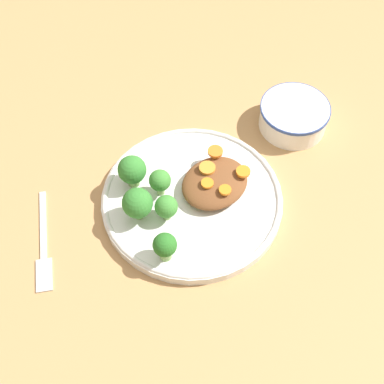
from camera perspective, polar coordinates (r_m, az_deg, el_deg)
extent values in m
plane|color=tan|center=(0.87, 0.00, -1.21)|extent=(4.00, 4.00, 0.00)
cylinder|color=silver|center=(0.86, 0.00, -0.89)|extent=(0.29, 0.29, 0.02)
torus|color=silver|center=(0.85, 0.00, -0.57)|extent=(0.29, 0.29, 0.01)
cylinder|color=white|center=(0.97, 10.77, 7.94)|extent=(0.12, 0.12, 0.05)
cylinder|color=#2D478C|center=(0.95, 10.97, 8.77)|extent=(0.12, 0.12, 0.01)
cylinder|color=white|center=(0.96, 10.90, 8.48)|extent=(0.10, 0.10, 0.01)
ellipsoid|color=brown|center=(0.85, 2.44, 0.98)|extent=(0.10, 0.11, 0.03)
cylinder|color=#759E51|center=(0.83, -5.70, -2.14)|extent=(0.01, 0.01, 0.02)
sphere|color=#337A2D|center=(0.80, -5.85, -1.18)|extent=(0.05, 0.05, 0.05)
cylinder|color=#7FA85B|center=(0.79, -2.85, -6.45)|extent=(0.02, 0.02, 0.03)
sphere|color=#286B23|center=(0.77, -2.92, -5.66)|extent=(0.04, 0.04, 0.04)
cylinder|color=#7FA85B|center=(0.82, -2.49, -2.50)|extent=(0.01, 0.01, 0.02)
sphere|color=#3D8433|center=(0.81, -2.54, -1.77)|extent=(0.04, 0.04, 0.04)
cylinder|color=#759E51|center=(0.86, -6.27, 1.41)|extent=(0.02, 0.02, 0.02)
sphere|color=#337A2D|center=(0.84, -6.42, 2.39)|extent=(0.05, 0.05, 0.05)
cylinder|color=#7FA85B|center=(0.85, -3.37, 0.41)|extent=(0.01, 0.01, 0.02)
sphere|color=#3D8433|center=(0.83, -3.44, 1.25)|extent=(0.03, 0.03, 0.03)
cylinder|color=orange|center=(0.82, 3.55, 0.22)|extent=(0.02, 0.02, 0.00)
cylinder|color=orange|center=(0.87, 2.50, 4.33)|extent=(0.02, 0.02, 0.01)
cylinder|color=orange|center=(0.85, 5.48, 2.18)|extent=(0.02, 0.02, 0.00)
cylinder|color=orange|center=(0.83, 1.64, 0.94)|extent=(0.02, 0.02, 0.00)
cylinder|color=orange|center=(0.85, 1.64, 2.58)|extent=(0.03, 0.03, 0.00)
cube|color=#BDBDBD|center=(0.87, -15.60, -3.29)|extent=(0.11, 0.08, 0.01)
cube|color=#BDBDBD|center=(0.83, -15.51, -8.49)|extent=(0.06, 0.05, 0.01)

